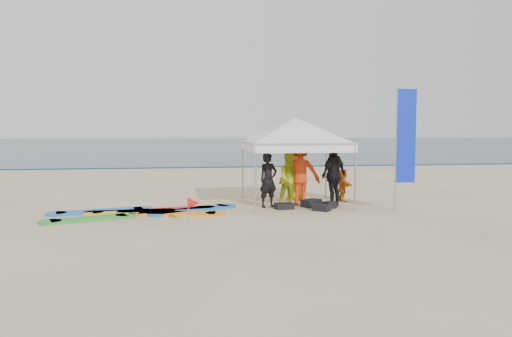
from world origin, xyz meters
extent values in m
plane|color=beige|center=(0.00, 0.00, 0.00)|extent=(120.00, 120.00, 0.00)
cube|color=#0C2633|center=(0.00, 60.00, 0.04)|extent=(160.00, 84.00, 0.08)
cube|color=silver|center=(0.00, 18.20, 0.00)|extent=(160.00, 1.20, 0.01)
imported|color=black|center=(0.67, 3.41, 0.80)|extent=(0.68, 0.57, 1.59)
imported|color=#A9BF1B|center=(1.36, 3.58, 0.79)|extent=(0.85, 0.70, 1.58)
imported|color=red|center=(1.71, 3.80, 0.97)|extent=(1.28, 0.76, 1.94)
imported|color=black|center=(2.58, 3.23, 0.94)|extent=(1.14, 1.05, 1.87)
imported|color=orange|center=(1.78, 4.74, 0.84)|extent=(0.97, 0.88, 1.67)
imported|color=#C56611|center=(3.18, 4.19, 0.52)|extent=(0.33, 0.97, 1.03)
cylinder|color=#A5A5A8|center=(0.14, 5.21, 0.93)|extent=(0.05, 0.05, 1.86)
cylinder|color=#A5A5A8|center=(2.94, 5.21, 0.93)|extent=(0.05, 0.05, 1.86)
cylinder|color=#A5A5A8|center=(0.14, 2.42, 0.93)|extent=(0.05, 0.05, 1.86)
cylinder|color=#A5A5A8|center=(2.94, 2.42, 0.93)|extent=(0.05, 0.05, 1.86)
cube|color=white|center=(1.54, 2.42, 1.74)|extent=(2.89, 0.02, 0.24)
cube|color=white|center=(1.54, 5.21, 1.74)|extent=(2.89, 0.02, 0.24)
cube|color=white|center=(0.14, 3.81, 1.74)|extent=(0.02, 2.89, 0.24)
cube|color=white|center=(2.94, 3.81, 1.74)|extent=(0.02, 2.89, 0.24)
pyramid|color=white|center=(1.54, 3.81, 2.61)|extent=(3.95, 3.95, 0.75)
cylinder|color=#A5A5A8|center=(4.01, 2.19, 1.73)|extent=(0.04, 0.04, 3.46)
cube|color=#0D26D1|center=(4.31, 2.19, 2.08)|extent=(0.54, 0.03, 2.57)
cylinder|color=#A5A5A8|center=(-1.67, 1.21, 0.30)|extent=(0.02, 0.02, 0.60)
cone|color=red|center=(-1.55, 1.21, 0.50)|extent=(0.28, 0.28, 0.28)
cube|color=black|center=(1.92, 3.27, 0.11)|extent=(0.67, 0.61, 0.22)
cube|color=black|center=(2.02, 2.53, 0.09)|extent=(0.54, 0.53, 0.18)
cube|color=black|center=(1.06, 3.03, 0.08)|extent=(0.54, 0.45, 0.16)
cube|color=black|center=(2.36, 2.90, 0.10)|extent=(0.44, 0.41, 0.20)
cube|color=blue|center=(-4.02, 3.16, 0.04)|extent=(2.32, 1.05, 0.07)
cube|color=#2168B3|center=(-1.52, 3.02, 0.04)|extent=(2.20, 1.58, 0.07)
cube|color=#FFA71A|center=(-3.20, 2.90, 0.04)|extent=(1.95, 0.62, 0.07)
cube|color=orange|center=(-1.94, 2.46, 0.04)|extent=(2.08, 0.89, 0.07)
cube|color=red|center=(-2.23, 3.10, 0.04)|extent=(2.24, 0.94, 0.07)
cube|color=green|center=(-4.11, 2.02, 0.04)|extent=(1.90, 1.14, 0.07)
camera|label=1|loc=(-1.85, -10.76, 2.29)|focal=35.00mm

